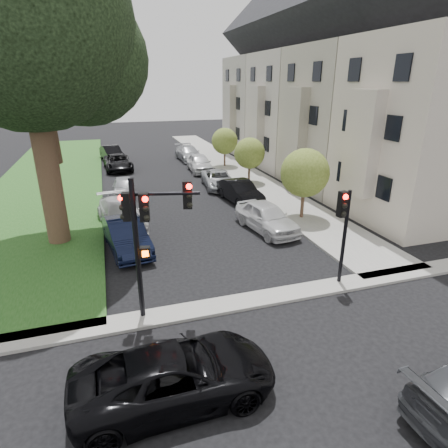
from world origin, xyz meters
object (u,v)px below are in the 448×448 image
object	(u,v)px
car_parked_2	(218,179)
car_parked_4	(189,153)
small_tree_c	(225,141)
traffic_signal_main	(147,224)
car_cross_near	(175,375)
car_parked_0	(267,217)
small_tree_a	(305,173)
car_parked_9	(112,153)
car_parked_6	(121,214)
small_tree_b	(249,153)
eucalyptus	(21,20)
car_parked_1	(240,192)
car_parked_8	(118,162)
car_parked_3	(200,163)
traffic_signal_secondary	(343,221)
car_parked_5	(126,235)
car_parked_7	(124,187)

from	to	relation	value
car_parked_2	car_parked_4	size ratio (longest dim) A/B	0.92
small_tree_c	traffic_signal_main	size ratio (longest dim) A/B	0.74
car_cross_near	car_parked_0	size ratio (longest dim) A/B	1.12
small_tree_a	traffic_signal_main	bearing A→B (deg)	-143.10
small_tree_a	car_parked_9	bearing A→B (deg)	115.29
car_parked_4	car_parked_6	size ratio (longest dim) A/B	0.99
small_tree_b	car_parked_9	bearing A→B (deg)	128.50
small_tree_a	eucalyptus	bearing A→B (deg)	177.71
small_tree_a	car_parked_0	bearing A→B (deg)	-158.42
small_tree_c	car_parked_4	distance (m)	5.14
car_parked_1	car_parked_9	size ratio (longest dim) A/B	0.99
car_cross_near	car_parked_8	bearing A→B (deg)	-1.18
small_tree_a	car_parked_3	size ratio (longest dim) A/B	0.91
car_parked_2	car_parked_3	size ratio (longest dim) A/B	1.01
traffic_signal_main	car_parked_8	distance (m)	24.07
eucalyptus	small_tree_b	distance (m)	17.38
car_parked_0	car_parked_3	size ratio (longest dim) A/B	1.00
small_tree_a	car_parked_1	world-z (taller)	small_tree_a
traffic_signal_secondary	car_parked_9	bearing A→B (deg)	105.08
car_parked_6	car_parked_9	world-z (taller)	car_parked_9
car_parked_5	car_parked_8	world-z (taller)	car_parked_5
traffic_signal_main	car_parked_4	distance (m)	27.45
car_parked_0	traffic_signal_main	bearing A→B (deg)	-146.79
car_parked_3	car_parked_4	distance (m)	5.35
eucalyptus	car_parked_1	world-z (taller)	eucalyptus
small_tree_a	car_parked_9	world-z (taller)	small_tree_a
small_tree_a	car_parked_2	size ratio (longest dim) A/B	0.90
car_parked_3	car_parked_9	xyz separation A→B (m)	(-7.34, 7.49, -0.03)
eucalyptus	car_parked_0	bearing A→B (deg)	-8.62
small_tree_b	car_parked_2	bearing A→B (deg)	-169.26
car_parked_3	car_parked_5	xyz separation A→B (m)	(-7.39, -15.24, -0.01)
car_cross_near	car_parked_5	bearing A→B (deg)	1.94
small_tree_c	car_parked_8	world-z (taller)	small_tree_c
small_tree_b	traffic_signal_secondary	xyz separation A→B (m)	(-2.38, -15.91, 0.32)
traffic_signal_main	car_parked_5	size ratio (longest dim) A/B	1.06
car_cross_near	car_parked_2	bearing A→B (deg)	-21.16
traffic_signal_secondary	car_parked_5	size ratio (longest dim) A/B	0.84
eucalyptus	small_tree_c	world-z (taller)	eucalyptus
car_parked_8	car_parked_9	world-z (taller)	car_parked_9
small_tree_c	car_parked_2	distance (m)	7.62
eucalyptus	small_tree_c	bearing A→B (deg)	47.37
small_tree_b	car_parked_8	size ratio (longest dim) A/B	0.71
car_cross_near	car_parked_7	world-z (taller)	car_cross_near
traffic_signal_main	traffic_signal_secondary	xyz separation A→B (m)	(7.24, -0.04, -0.68)
traffic_signal_secondary	car_parked_7	size ratio (longest dim) A/B	1.04
small_tree_c	car_parked_3	world-z (taller)	small_tree_c
small_tree_c	car_parked_5	xyz separation A→B (m)	(-10.12, -16.46, -1.65)
car_parked_1	car_parked_5	world-z (taller)	car_parked_5
car_parked_2	car_parked_9	bearing A→B (deg)	124.97
car_parked_6	small_tree_a	bearing A→B (deg)	-20.23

